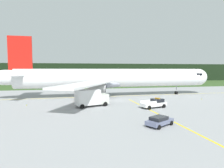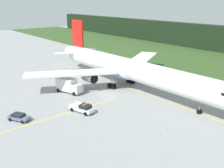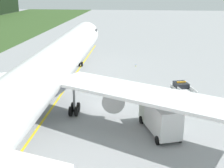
% 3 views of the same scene
% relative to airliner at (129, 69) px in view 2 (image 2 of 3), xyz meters
% --- Properties ---
extents(ground, '(320.00, 320.00, 0.00)m').
position_rel_airliner_xyz_m(ground, '(0.16, -7.24, -5.08)').
color(ground, gray).
extents(grass_verge, '(320.00, 40.60, 0.04)m').
position_rel_airliner_xyz_m(grass_verge, '(0.16, 41.89, -5.06)').
color(grass_verge, '#335023').
rests_on(grass_verge, ground).
extents(taxiway_centerline_main, '(82.89, 2.30, 0.01)m').
position_rel_airliner_xyz_m(taxiway_centerline_main, '(0.75, 0.02, -5.08)').
color(taxiway_centerline_main, yellow).
rests_on(taxiway_centerline_main, ground).
extents(taxiway_centerline_spur, '(1.15, 35.33, 0.01)m').
position_rel_airliner_xyz_m(taxiway_centerline_spur, '(3.75, -24.23, -5.08)').
color(taxiway_centerline_spur, yellow).
rests_on(taxiway_centerline_spur, ground).
extents(airliner, '(61.40, 46.87, 15.91)m').
position_rel_airliner_xyz_m(airliner, '(0.00, 0.00, 0.00)').
color(airliner, white).
rests_on(airliner, ground).
extents(ops_pickup_truck, '(5.67, 3.37, 1.94)m').
position_rel_airliner_xyz_m(ops_pickup_truck, '(5.27, -17.42, -4.18)').
color(ops_pickup_truck, white).
rests_on(ops_pickup_truck, ground).
extents(catering_truck, '(7.17, 4.54, 3.65)m').
position_rel_airliner_xyz_m(catering_truck, '(-6.92, -13.68, -3.25)').
color(catering_truck, beige).
rests_on(catering_truck, ground).
extents(staff_car, '(4.45, 3.62, 1.30)m').
position_rel_airliner_xyz_m(staff_car, '(0.94, -28.80, -4.38)').
color(staff_car, slate).
rests_on(staff_car, ground).
extents(taxiway_edge_light_east, '(0.12, 0.12, 0.41)m').
position_rel_airliner_xyz_m(taxiway_edge_light_east, '(21.27, -10.23, -4.86)').
color(taxiway_edge_light_east, yellow).
rests_on(taxiway_edge_light_east, ground).
extents(taxiway_edge_light_west, '(0.12, 0.12, 0.42)m').
position_rel_airliner_xyz_m(taxiway_edge_light_west, '(-20.08, -10.23, -4.85)').
color(taxiway_edge_light_west, yellow).
rests_on(taxiway_edge_light_west, ground).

